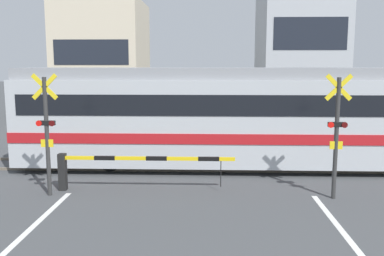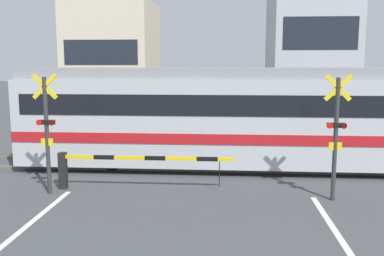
{
  "view_description": "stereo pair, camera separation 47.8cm",
  "coord_description": "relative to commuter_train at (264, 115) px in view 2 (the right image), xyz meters",
  "views": [
    {
      "loc": [
        0.46,
        -2.61,
        3.46
      ],
      "look_at": [
        0.0,
        9.71,
        1.6
      ],
      "focal_mm": 40.0,
      "sensor_mm": 36.0,
      "label": 1
    },
    {
      "loc": [
        0.94,
        -2.58,
        3.46
      ],
      "look_at": [
        0.0,
        9.71,
        1.6
      ],
      "focal_mm": 40.0,
      "sensor_mm": 36.0,
      "label": 2
    }
  ],
  "objects": [
    {
      "name": "building_right_of_street",
      "position": [
        4.2,
        14.75,
        2.95
      ],
      "size": [
        5.12,
        6.29,
        9.47
      ],
      "color": "#B2B7BC",
      "rests_on": "ground_plane"
    },
    {
      "name": "building_left_of_street",
      "position": [
        -8.82,
        14.75,
        1.98
      ],
      "size": [
        5.41,
        6.29,
        7.52
      ],
      "color": "beige",
      "rests_on": "ground_plane"
    },
    {
      "name": "crossing_signal_right",
      "position": [
        1.49,
        -3.34,
        -0.01
      ],
      "size": [
        0.68,
        0.15,
        3.21
      ],
      "color": "#333333",
      "rests_on": "ground_plane"
    },
    {
      "name": "crossing_barrier_far",
      "position": [
        -0.14,
        2.53,
        -1.03
      ],
      "size": [
        4.82,
        0.2,
        1.03
      ],
      "color": "black",
      "rests_on": "ground_plane"
    },
    {
      "name": "rail_track_far",
      "position": [
        -2.24,
        0.72,
        -1.74
      ],
      "size": [
        50.0,
        0.1,
        0.08
      ],
      "color": "#6B6051",
      "rests_on": "ground_plane"
    },
    {
      "name": "rail_track_near",
      "position": [
        -2.24,
        -0.72,
        -1.74
      ],
      "size": [
        50.0,
        0.1,
        0.08
      ],
      "color": "#6B6051",
      "rests_on": "ground_plane"
    },
    {
      "name": "commuter_train",
      "position": [
        0.0,
        0.0,
        0.0
      ],
      "size": [
        15.99,
        2.76,
        3.33
      ],
      "color": "#B7BCC1",
      "rests_on": "ground_plane"
    },
    {
      "name": "crossing_barrier_near",
      "position": [
        -4.34,
        -2.87,
        -1.03
      ],
      "size": [
        4.82,
        0.2,
        1.03
      ],
      "color": "black",
      "rests_on": "ground_plane"
    },
    {
      "name": "crossing_signal_left",
      "position": [
        -5.96,
        -3.34,
        -0.01
      ],
      "size": [
        0.68,
        0.15,
        3.21
      ],
      "color": "#333333",
      "rests_on": "ground_plane"
    }
  ]
}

